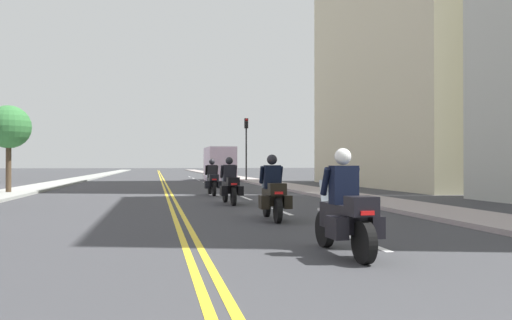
{
  "coord_description": "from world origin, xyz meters",
  "views": [
    {
      "loc": [
        -0.62,
        -0.8,
        1.4
      ],
      "look_at": [
        2.37,
        14.45,
        1.52
      ],
      "focal_mm": 36.08,
      "sensor_mm": 36.0,
      "label": 1
    }
  ],
  "objects_px": {
    "motorcycle_0": "(346,213)",
    "street_tree_1": "(9,128)",
    "traffic_light_far": "(246,138)",
    "motorcycle_3": "(212,181)",
    "motorcycle_2": "(230,185)",
    "parked_truck": "(219,166)",
    "motorcycle_1": "(273,194)"
  },
  "relations": [
    {
      "from": "motorcycle_0",
      "to": "motorcycle_2",
      "type": "relative_size",
      "value": 0.94
    },
    {
      "from": "traffic_light_far",
      "to": "street_tree_1",
      "type": "distance_m",
      "value": 20.37
    },
    {
      "from": "motorcycle_3",
      "to": "street_tree_1",
      "type": "xyz_separation_m",
      "value": [
        -9.11,
        2.23,
        2.42
      ]
    },
    {
      "from": "motorcycle_0",
      "to": "traffic_light_far",
      "type": "relative_size",
      "value": 0.42
    },
    {
      "from": "motorcycle_0",
      "to": "street_tree_1",
      "type": "relative_size",
      "value": 0.52
    },
    {
      "from": "parked_truck",
      "to": "motorcycle_2",
      "type": "bearing_deg",
      "value": -96.09
    },
    {
      "from": "motorcycle_3",
      "to": "traffic_light_far",
      "type": "bearing_deg",
      "value": 74.18
    },
    {
      "from": "parked_truck",
      "to": "motorcycle_3",
      "type": "bearing_deg",
      "value": -97.75
    },
    {
      "from": "motorcycle_0",
      "to": "motorcycle_3",
      "type": "distance_m",
      "value": 15.61
    },
    {
      "from": "motorcycle_1",
      "to": "motorcycle_3",
      "type": "bearing_deg",
      "value": 93.93
    },
    {
      "from": "motorcycle_0",
      "to": "traffic_light_far",
      "type": "xyz_separation_m",
      "value": [
        4.26,
        32.9,
        2.83
      ]
    },
    {
      "from": "motorcycle_1",
      "to": "street_tree_1",
      "type": "xyz_separation_m",
      "value": [
        -9.47,
        12.81,
        2.42
      ]
    },
    {
      "from": "motorcycle_0",
      "to": "parked_truck",
      "type": "relative_size",
      "value": 0.33
    },
    {
      "from": "motorcycle_2",
      "to": "traffic_light_far",
      "type": "bearing_deg",
      "value": 76.53
    },
    {
      "from": "motorcycle_2",
      "to": "parked_truck",
      "type": "height_order",
      "value": "parked_truck"
    },
    {
      "from": "motorcycle_2",
      "to": "traffic_light_far",
      "type": "distance_m",
      "value": 23.23
    },
    {
      "from": "street_tree_1",
      "to": "parked_truck",
      "type": "relative_size",
      "value": 0.63
    },
    {
      "from": "motorcycle_0",
      "to": "motorcycle_3",
      "type": "bearing_deg",
      "value": 89.06
    },
    {
      "from": "street_tree_1",
      "to": "parked_truck",
      "type": "height_order",
      "value": "street_tree_1"
    },
    {
      "from": "motorcycle_1",
      "to": "street_tree_1",
      "type": "bearing_deg",
      "value": 128.47
    },
    {
      "from": "motorcycle_2",
      "to": "traffic_light_far",
      "type": "xyz_separation_m",
      "value": [
        4.57,
        22.6,
        2.81
      ]
    },
    {
      "from": "motorcycle_2",
      "to": "traffic_light_far",
      "type": "height_order",
      "value": "traffic_light_far"
    },
    {
      "from": "traffic_light_far",
      "to": "motorcycle_3",
      "type": "bearing_deg",
      "value": -104.9
    },
    {
      "from": "motorcycle_1",
      "to": "parked_truck",
      "type": "xyz_separation_m",
      "value": [
        2.44,
        31.18,
        0.61
      ]
    },
    {
      "from": "motorcycle_0",
      "to": "traffic_light_far",
      "type": "bearing_deg",
      "value": 80.43
    },
    {
      "from": "parked_truck",
      "to": "motorcycle_0",
      "type": "bearing_deg",
      "value": -93.89
    },
    {
      "from": "traffic_light_far",
      "to": "parked_truck",
      "type": "bearing_deg",
      "value": 118.55
    },
    {
      "from": "motorcycle_3",
      "to": "parked_truck",
      "type": "height_order",
      "value": "parked_truck"
    },
    {
      "from": "motorcycle_2",
      "to": "parked_truck",
      "type": "distance_m",
      "value": 26.07
    },
    {
      "from": "motorcycle_1",
      "to": "traffic_light_far",
      "type": "relative_size",
      "value": 0.42
    },
    {
      "from": "street_tree_1",
      "to": "motorcycle_1",
      "type": "bearing_deg",
      "value": -53.53
    },
    {
      "from": "motorcycle_3",
      "to": "street_tree_1",
      "type": "distance_m",
      "value": 9.69
    }
  ]
}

